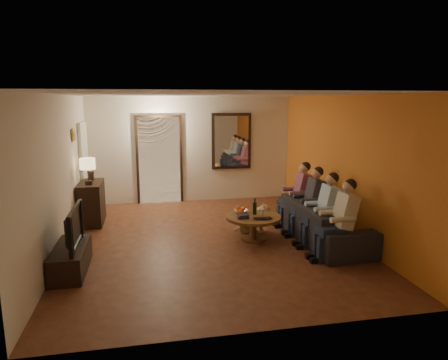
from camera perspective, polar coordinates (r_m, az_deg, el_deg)
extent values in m
cube|color=#482513|center=(7.35, -1.88, -8.59)|extent=(5.00, 6.00, 0.01)
cube|color=white|center=(6.92, -2.02, 12.11)|extent=(5.00, 6.00, 0.01)
cube|color=beige|center=(9.96, -4.64, 4.33)|extent=(5.00, 0.02, 2.60)
cube|color=beige|center=(4.16, 4.55, -5.52)|extent=(5.00, 0.02, 2.60)
cube|color=beige|center=(7.08, -22.35, 0.68)|extent=(0.02, 6.00, 2.60)
cube|color=beige|center=(7.80, 16.52, 1.97)|extent=(0.02, 6.00, 2.60)
cube|color=#CA6A22|center=(7.80, 16.45, 1.97)|extent=(0.01, 6.00, 2.60)
cube|color=#FFE0A5|center=(9.92, -9.21, 2.74)|extent=(1.00, 0.06, 2.10)
cube|color=black|center=(9.91, -9.20, 2.73)|extent=(1.12, 0.04, 2.22)
cube|color=silver|center=(9.96, -7.74, 1.94)|extent=(0.45, 0.03, 1.70)
cube|color=black|center=(10.06, 1.06, 5.58)|extent=(1.00, 0.05, 1.40)
cube|color=white|center=(10.03, 1.10, 5.56)|extent=(0.86, 0.02, 1.26)
cube|color=white|center=(9.36, -19.28, 1.55)|extent=(0.06, 0.85, 2.04)
cube|color=#B28C33|center=(8.28, -20.69, 6.06)|extent=(0.03, 0.28, 0.24)
cube|color=brown|center=(8.28, -20.59, 6.07)|extent=(0.01, 0.22, 0.18)
cube|color=black|center=(8.68, -18.38, -3.11)|extent=(0.45, 0.97, 0.86)
cube|color=black|center=(6.44, -21.01, -10.47)|extent=(0.45, 1.17, 0.39)
imported|color=black|center=(6.28, -21.33, -6.32)|extent=(1.02, 0.13, 0.59)
imported|color=black|center=(7.49, 13.83, -5.76)|extent=(2.39, 0.98, 0.69)
cylinder|color=brown|center=(7.33, 4.20, -6.82)|extent=(1.28, 1.28, 0.45)
imported|color=white|center=(7.42, 2.44, -4.51)|extent=(0.26, 0.26, 0.06)
cylinder|color=silver|center=(7.34, 5.49, -4.57)|extent=(0.06, 0.06, 0.10)
imported|color=black|center=(7.03, 5.61, -5.61)|extent=(0.34, 0.23, 0.03)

